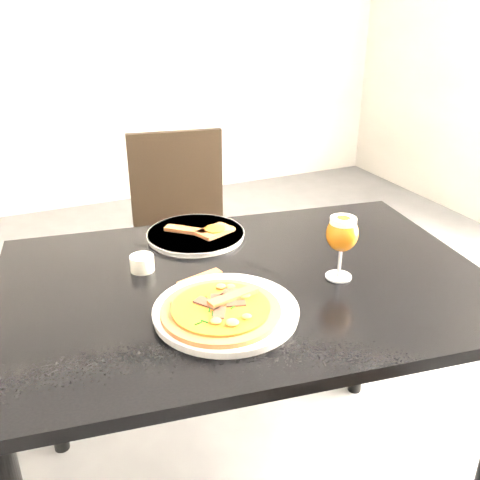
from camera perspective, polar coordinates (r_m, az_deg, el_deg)
name	(u,v)px	position (r m, az deg, el deg)	size (l,w,h in m)	color
dining_table	(245,310)	(1.37, 0.53, -7.48)	(1.31, 0.97, 0.75)	black
chair_far	(183,233)	(2.23, -6.10, 0.78)	(0.47, 0.47, 0.88)	black
plate_main	(226,311)	(1.18, -1.51, -7.62)	(0.32, 0.32, 0.02)	silver
pizza	(221,309)	(1.16, -2.01, -7.42)	(0.26, 0.26, 0.03)	#984C24
plate_second	(196,235)	(1.55, -4.74, 0.59)	(0.28, 0.28, 0.01)	silver
crust_scraps	(205,231)	(1.54, -3.73, 1.02)	(0.19, 0.14, 0.01)	#984C24
loose_crust	(200,278)	(1.32, -4.29, -4.10)	(0.12, 0.03, 0.01)	#984C24
sauce_cup	(142,263)	(1.38, -10.41, -2.38)	(0.06, 0.06, 0.04)	silver
beer_glass	(342,234)	(1.30, 10.84, 0.63)	(0.08, 0.08, 0.16)	#B4B9BD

